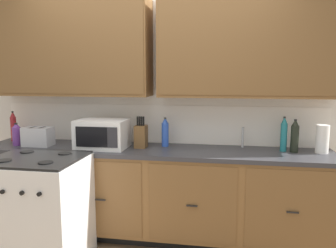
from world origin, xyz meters
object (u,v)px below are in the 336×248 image
bottle_red (13,126)px  bottle_violet (17,134)px  bottle_dark (295,136)px  bottle_teal (284,134)px  bottle_blue (165,132)px  knife_block (141,136)px  microwave (103,134)px  stove_range (39,211)px  toaster (38,136)px  paper_towel_roll (322,139)px

bottle_red → bottle_violet: bearing=-50.1°
bottle_dark → bottle_violet: 2.73m
bottle_teal → bottle_dark: (0.09, -0.02, -0.01)m
bottle_dark → bottle_blue: bearing=177.3°
knife_block → microwave: bearing=-167.5°
stove_range → bottle_violet: bottle_violet is taller
bottle_red → bottle_dark: bearing=-1.0°
microwave → bottle_violet: (-0.91, -0.03, -0.03)m
toaster → knife_block: size_ratio=0.90×
bottle_blue → bottle_dark: size_ratio=0.95×
microwave → bottle_violet: bearing=-178.1°
microwave → bottle_teal: size_ratio=1.46×
bottle_teal → bottle_violet: size_ratio=1.42×
bottle_teal → stove_range: bearing=-160.9°
microwave → bottle_violet: microwave is taller
knife_block → bottle_blue: bearing=24.6°
knife_block → bottle_dark: bearing=1.8°
stove_range → bottle_dark: (2.19, 0.71, 0.59)m
bottle_teal → bottle_violet: 2.64m
bottle_blue → bottle_red: bearing=-179.7°
bottle_red → toaster: bearing=-25.4°
toaster → paper_towel_roll: size_ratio=1.08×
stove_range → knife_block: 1.14m
toaster → bottle_red: (-0.40, 0.19, 0.06)m
toaster → knife_block: 1.05m
paper_towel_roll → bottle_dark: (-0.24, -0.00, 0.02)m
stove_range → knife_block: knife_block is taller
bottle_blue → toaster: bearing=-171.1°
bottle_dark → bottle_violet: bearing=-176.7°
toaster → bottle_violet: bearing=-176.3°
bottle_dark → toaster: bearing=-176.8°
bottle_teal → knife_block: bearing=-177.2°
stove_range → bottle_teal: 2.30m
bottle_dark → bottle_violet: size_ratio=1.33×
knife_block → bottle_blue: (0.22, 0.10, 0.03)m
paper_towel_roll → bottle_violet: paper_towel_roll is taller
bottle_dark → microwave: bearing=-176.0°
bottle_blue → bottle_dark: bearing=-2.7°
stove_range → knife_block: bearing=41.8°
paper_towel_roll → bottle_red: (-3.14, 0.04, 0.03)m
bottle_blue → bottle_teal: size_ratio=0.89×
knife_block → bottle_dark: size_ratio=1.01×
paper_towel_roll → bottle_violet: bearing=-176.9°
bottle_dark → bottle_red: 2.90m
microwave → toaster: 0.68m
microwave → toaster: (-0.68, -0.01, -0.04)m
paper_towel_roll → bottle_dark: bearing=-179.0°
bottle_violet → paper_towel_roll: bearing=3.1°
paper_towel_roll → bottle_dark: size_ratio=0.84×
microwave → bottle_teal: 1.73m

